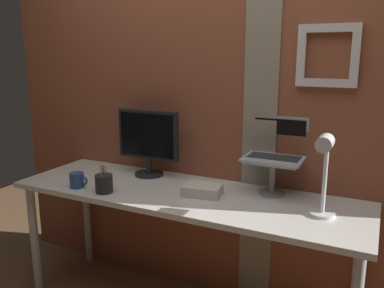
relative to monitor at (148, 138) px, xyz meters
name	(u,v)px	position (x,y,z in m)	size (l,w,h in m)	color
brick_wall_back	(229,80)	(0.45, 0.18, 0.35)	(3.16, 0.16, 2.69)	brown
desk	(184,205)	(0.34, -0.18, -0.31)	(1.96, 0.60, 0.75)	silver
monitor	(148,138)	(0.00, 0.00, 0.00)	(0.41, 0.18, 0.41)	black
laptop_stand	(273,171)	(0.78, 0.00, -0.11)	(0.28, 0.22, 0.19)	gray
laptop	(277,147)	(0.78, 0.06, 0.01)	(0.31, 0.26, 0.22)	#ADB2B7
desk_lamp	(324,167)	(1.07, -0.23, 0.01)	(0.12, 0.20, 0.40)	white
pen_cup	(104,184)	(-0.05, -0.38, -0.18)	(0.10, 0.10, 0.16)	#262628
coffee_mug	(77,180)	(-0.24, -0.38, -0.19)	(0.12, 0.08, 0.09)	#2D4C8C
paper_clutter_stack	(203,190)	(0.45, -0.18, -0.21)	(0.20, 0.14, 0.06)	silver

